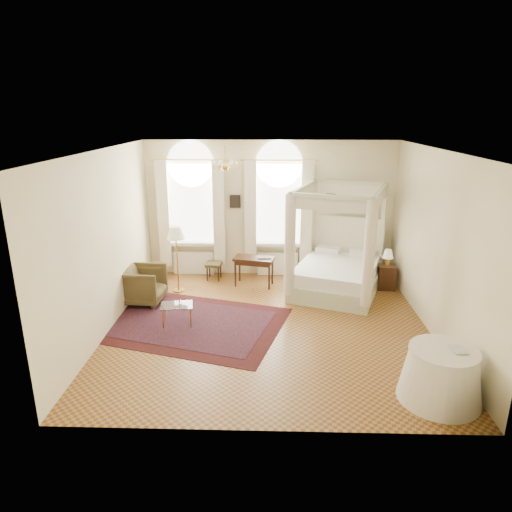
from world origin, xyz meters
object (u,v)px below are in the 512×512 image
at_px(stool, 214,266).
at_px(floor_lamp, 176,236).
at_px(writing_desk, 254,262).
at_px(canopy_bed, 337,269).
at_px(coffee_table, 177,307).
at_px(nightstand, 386,277).
at_px(side_table, 441,375).
at_px(armchair, 143,285).

height_order(stool, floor_lamp, floor_lamp).
bearing_deg(writing_desk, floor_lamp, -166.52).
xyz_separation_m(canopy_bed, coffee_table, (-3.28, -1.78, -0.18)).
xyz_separation_m(nightstand, coffee_table, (-4.47, -2.01, 0.09)).
distance_m(canopy_bed, coffee_table, 3.74).
bearing_deg(side_table, floor_lamp, 138.53).
bearing_deg(stool, side_table, -51.55).
bearing_deg(stool, canopy_bed, -14.11).
bearing_deg(armchair, side_table, -119.27).
distance_m(nightstand, writing_desk, 3.08).
bearing_deg(nightstand, writing_desk, 177.69).
height_order(nightstand, side_table, side_table).
xyz_separation_m(nightstand, stool, (-4.06, 0.49, 0.07)).
bearing_deg(floor_lamp, armchair, -132.53).
relative_size(writing_desk, floor_lamp, 0.66).
distance_m(coffee_table, floor_lamp, 1.98).
bearing_deg(writing_desk, side_table, -57.58).
relative_size(armchair, floor_lamp, 0.57).
bearing_deg(armchair, canopy_bed, -76.54).
bearing_deg(side_table, coffee_table, 151.65).
distance_m(armchair, floor_lamp, 1.28).
bearing_deg(coffee_table, armchair, 131.66).
distance_m(coffee_table, side_table, 4.77).
relative_size(stool, floor_lamp, 0.28).
distance_m(canopy_bed, side_table, 4.15).
relative_size(canopy_bed, armchair, 3.05).
relative_size(canopy_bed, nightstand, 4.72).
bearing_deg(writing_desk, coffee_table, -123.36).
bearing_deg(coffee_table, writing_desk, 56.64).
distance_m(nightstand, floor_lamp, 4.90).
relative_size(writing_desk, stool, 2.36).
bearing_deg(canopy_bed, stool, 165.89).
relative_size(canopy_bed, stool, 6.31).
height_order(canopy_bed, stool, canopy_bed).
distance_m(nightstand, side_table, 4.28).
bearing_deg(stool, writing_desk, -20.48).
height_order(writing_desk, stool, writing_desk).
xyz_separation_m(stool, armchair, (-1.34, -1.46, 0.05)).
height_order(stool, side_table, side_table).
bearing_deg(writing_desk, canopy_bed, -10.59).
xyz_separation_m(armchair, floor_lamp, (0.62, 0.67, 0.90)).
bearing_deg(coffee_table, stool, 80.68).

